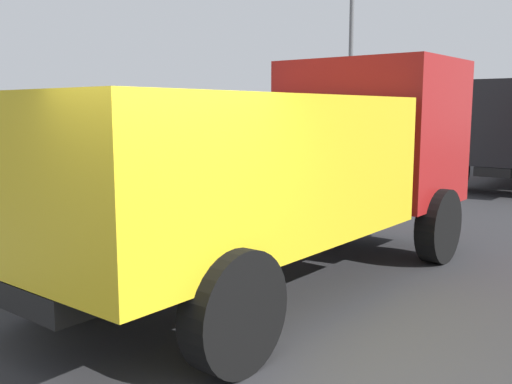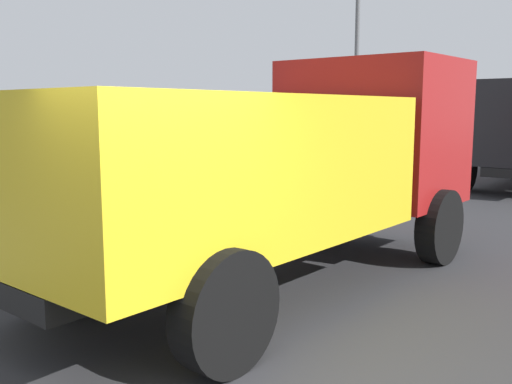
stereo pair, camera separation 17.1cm
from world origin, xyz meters
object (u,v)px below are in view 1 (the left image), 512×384
(stop_sign, at_px, (155,144))
(dump_truck_yellow, at_px, (287,159))
(loose_tire, at_px, (21,220))
(street_light_pole, at_px, (350,94))

(stop_sign, distance_m, dump_truck_yellow, 3.28)
(stop_sign, height_order, dump_truck_yellow, dump_truck_yellow)
(loose_tire, relative_size, street_light_pole, 0.24)
(dump_truck_yellow, bearing_deg, stop_sign, 76.84)
(stop_sign, relative_size, dump_truck_yellow, 0.30)
(stop_sign, relative_size, street_light_pole, 0.43)
(stop_sign, xyz_separation_m, dump_truck_yellow, (-0.75, -3.19, -0.04))
(loose_tire, xyz_separation_m, dump_truck_yellow, (1.96, -2.98, 0.84))
(loose_tire, relative_size, dump_truck_yellow, 0.17)
(dump_truck_yellow, height_order, street_light_pole, street_light_pole)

